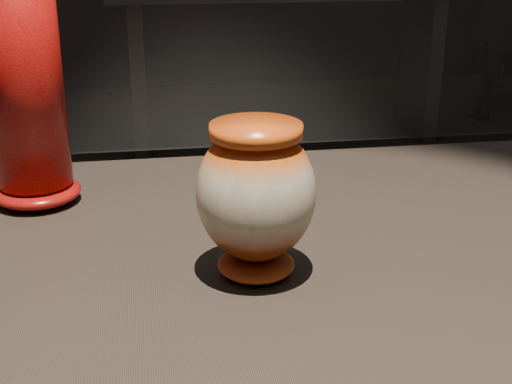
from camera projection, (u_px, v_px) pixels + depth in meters
main_vase at (256, 195)px, 0.76m from camera, size 0.17×0.17×0.17m
tall_vase at (24, 73)px, 0.93m from camera, size 0.13×0.13×0.37m
back_shelf at (284, 35)px, 4.14m from camera, size 2.00×0.60×0.90m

